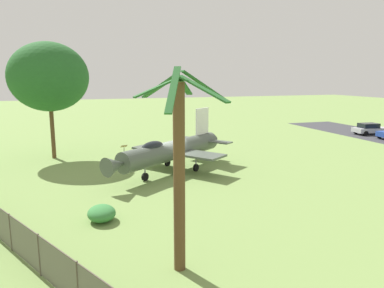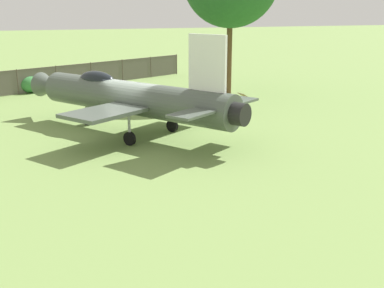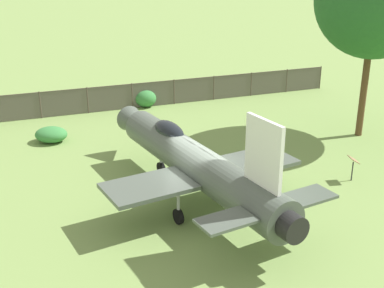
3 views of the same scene
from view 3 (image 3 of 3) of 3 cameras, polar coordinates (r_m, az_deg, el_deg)
The scene contains 6 objects.
ground_plane at distance 20.89m, azimuth 0.58°, elevation -6.66°, with size 200.00×200.00×0.00m, color #75934C.
display_jet at distance 20.42m, azimuth 0.08°, elevation -1.83°, with size 11.64×9.63×4.78m.
perimeter_fence at distance 33.39m, azimuth -6.78°, elevation 5.50°, with size 13.21×26.07×1.70m.
shrub_near_fence at distance 28.35m, azimuth -15.63°, elevation 1.04°, with size 1.46×1.75×0.83m.
shrub_by_tree at distance 33.76m, azimuth -5.29°, elevation 5.15°, with size 1.32×1.43×1.14m.
info_plaque at distance 23.63m, azimuth 17.76°, elevation -2.05°, with size 0.67×0.51×1.14m.
Camera 3 is at (18.46, 1.65, 9.64)m, focal length 47.19 mm.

